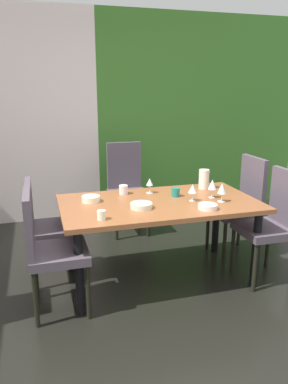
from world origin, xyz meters
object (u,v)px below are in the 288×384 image
(serving_bowl_east, at_px, (141,206))
(serving_bowl_north, at_px, (208,207))
(cup_west, at_px, (123,190))
(cup_south, at_px, (101,215))
(chair_left_near, at_px, (47,246))
(wine_glass_left, at_px, (150,183))
(wine_glass_rear, at_px, (222,189))
(chair_right_near, at_px, (273,220))
(wine_glass_near_window, at_px, (193,189))
(cup_right, at_px, (176,192))
(dining_table, at_px, (159,210))
(chair_left_far, at_px, (46,223))
(serving_bowl_front, at_px, (91,199))
(wine_glass_corner, at_px, (212,185))
(pitcher_near_shelf, at_px, (204,179))
(chair_head_far, at_px, (126,184))
(chair_right_far, at_px, (242,202))

(serving_bowl_east, height_order, serving_bowl_north, serving_bowl_east)
(cup_west, xyz_separation_m, cup_south, (-0.32, -0.64, -0.01))
(chair_left_near, xyz_separation_m, serving_bowl_north, (1.29, -0.05, 0.21))
(wine_glass_left, xyz_separation_m, wine_glass_rear, (0.52, -0.44, 0.01))
(chair_right_near, height_order, wine_glass_near_window, chair_right_near)
(cup_right, xyz_separation_m, cup_south, (-0.76, -0.43, -0.00))
(cup_south, bearing_deg, wine_glass_left, 47.12)
(wine_glass_near_window, bearing_deg, chair_left_near, -170.76)
(cup_south, bearing_deg, dining_table, 29.75)
(chair_left_far, height_order, serving_bowl_front, chair_left_far)
(wine_glass_corner, distance_m, cup_south, 1.11)
(cup_right, distance_m, pitcher_near_shelf, 0.42)
(wine_glass_corner, bearing_deg, wine_glass_near_window, -168.30)
(wine_glass_left, height_order, serving_bowl_north, wine_glass_left)
(dining_table, distance_m, serving_bowl_east, 0.27)
(chair_right_near, xyz_separation_m, cup_west, (-1.23, 0.59, 0.22))
(chair_head_far, height_order, cup_right, chair_head_far)
(chair_head_far, relative_size, cup_right, 13.38)
(serving_bowl_east, distance_m, cup_right, 0.47)
(cup_right, bearing_deg, chair_left_near, -162.10)
(serving_bowl_front, bearing_deg, wine_glass_rear, -16.11)
(chair_right_far, xyz_separation_m, cup_right, (-0.79, -0.16, 0.21))
(chair_left_far, bearing_deg, chair_right_near, 74.52)
(serving_bowl_east, xyz_separation_m, cup_south, (-0.36, -0.18, 0.01))
(chair_right_far, distance_m, pitcher_near_shelf, 0.50)
(chair_left_far, relative_size, wine_glass_near_window, 6.24)
(chair_right_far, xyz_separation_m, chair_left_far, (-1.96, 0.00, -0.03))
(chair_head_far, height_order, serving_bowl_north, chair_head_far)
(dining_table, xyz_separation_m, cup_west, (-0.25, 0.32, 0.13))
(dining_table, bearing_deg, wine_glass_left, 90.62)
(dining_table, relative_size, serving_bowl_north, 10.91)
(dining_table, bearing_deg, chair_right_far, 15.40)
(wine_glass_corner, bearing_deg, dining_table, 177.42)
(chair_right_far, height_order, cup_right, chair_right_far)
(wine_glass_near_window, distance_m, serving_bowl_front, 0.89)
(chair_head_far, bearing_deg, chair_left_far, 45.50)
(wine_glass_rear, relative_size, cup_south, 2.29)
(dining_table, bearing_deg, pitcher_near_shelf, 27.78)
(serving_bowl_front, bearing_deg, cup_right, -3.79)
(chair_left_far, distance_m, wine_glass_corner, 1.53)
(wine_glass_rear, bearing_deg, chair_head_far, 109.76)
(chair_left_far, height_order, chair_right_near, chair_right_near)
(chair_head_far, distance_m, wine_glass_near_window, 1.39)
(wine_glass_rear, bearing_deg, wine_glass_corner, 100.36)
(chair_right_near, bearing_deg, wine_glass_corner, 63.02)
(chair_right_far, relative_size, serving_bowl_north, 6.55)
(wine_glass_corner, distance_m, cup_west, 0.82)
(chair_left_far, xyz_separation_m, chair_head_far, (0.98, 1.00, 0.05))
(serving_bowl_east, height_order, pitcher_near_shelf, pitcher_near_shelf)
(chair_left_far, distance_m, wine_glass_near_window, 1.34)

